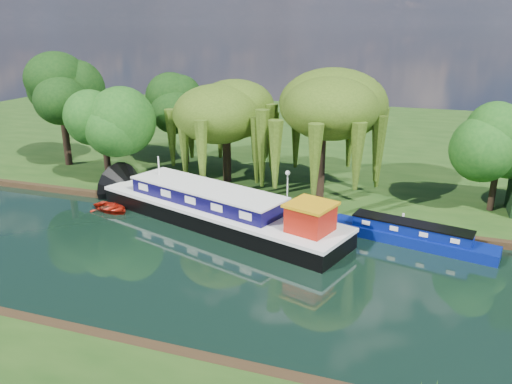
% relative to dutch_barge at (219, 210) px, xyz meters
% --- Properties ---
extents(ground, '(120.00, 120.00, 0.00)m').
position_rel_dutch_barge_xyz_m(ground, '(3.18, -6.12, -1.01)').
color(ground, black).
extents(far_bank, '(120.00, 52.00, 0.45)m').
position_rel_dutch_barge_xyz_m(far_bank, '(3.18, 27.88, -0.79)').
color(far_bank, '#16360E').
rests_on(far_bank, ground).
extents(dutch_barge, '(19.76, 10.24, 4.09)m').
position_rel_dutch_barge_xyz_m(dutch_barge, '(0.00, 0.00, 0.00)').
color(dutch_barge, black).
rests_on(dutch_barge, ground).
extents(narrowboat, '(10.62, 4.01, 1.53)m').
position_rel_dutch_barge_xyz_m(narrowboat, '(12.78, 0.89, -0.47)').
color(narrowboat, navy).
rests_on(narrowboat, ground).
extents(red_dinghy, '(3.77, 3.17, 0.67)m').
position_rel_dutch_barge_xyz_m(red_dinghy, '(-8.63, -0.30, -1.01)').
color(red_dinghy, '#9E180B').
rests_on(red_dinghy, ground).
extents(willow_left, '(6.68, 6.68, 8.01)m').
position_rel_dutch_barge_xyz_m(willow_left, '(-2.71, 8.22, 5.25)').
color(willow_left, black).
rests_on(willow_left, far_bank).
extents(willow_right, '(7.30, 7.30, 8.89)m').
position_rel_dutch_barge_xyz_m(willow_right, '(5.72, 6.33, 5.92)').
color(willow_right, black).
rests_on(willow_right, far_bank).
extents(tree_far_left, '(4.84, 4.84, 7.80)m').
position_rel_dutch_barge_xyz_m(tree_far_left, '(-11.80, 4.14, 4.78)').
color(tree_far_left, black).
rests_on(tree_far_left, far_bank).
extents(tree_far_back, '(5.61, 5.61, 9.43)m').
position_rel_dutch_barge_xyz_m(tree_far_back, '(-19.07, 8.18, 6.01)').
color(tree_far_back, black).
rests_on(tree_far_back, far_bank).
extents(tree_far_mid, '(4.78, 4.78, 7.82)m').
position_rel_dutch_barge_xyz_m(tree_far_mid, '(-8.54, 12.16, 4.84)').
color(tree_far_mid, black).
rests_on(tree_far_mid, far_bank).
extents(tree_far_right, '(4.10, 4.10, 6.70)m').
position_rel_dutch_barge_xyz_m(tree_far_right, '(18.05, 7.75, 4.06)').
color(tree_far_right, black).
rests_on(tree_far_right, far_bank).
extents(lamppost, '(0.36, 0.36, 2.56)m').
position_rel_dutch_barge_xyz_m(lamppost, '(3.68, 4.38, 1.41)').
color(lamppost, silver).
rests_on(lamppost, far_bank).
extents(mooring_posts, '(19.16, 0.16, 1.00)m').
position_rel_dutch_barge_xyz_m(mooring_posts, '(2.68, 2.28, -0.06)').
color(mooring_posts, silver).
rests_on(mooring_posts, far_bank).
extents(reeds_near, '(33.70, 1.50, 1.10)m').
position_rel_dutch_barge_xyz_m(reeds_near, '(10.06, -13.69, -0.46)').
color(reeds_near, '#1D4A13').
rests_on(reeds_near, ground).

